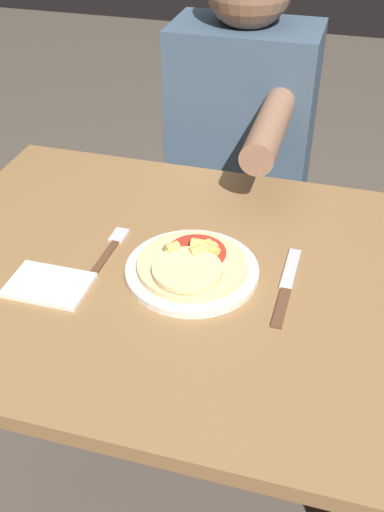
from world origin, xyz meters
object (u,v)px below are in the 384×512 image
Objects in this scene: person_diner at (241,139)px; pizza at (192,264)px; plate at (192,271)px; dining_table at (206,322)px; fork at (109,250)px; knife at (286,287)px.

pizza is at bearing -86.42° from person_diner.
dining_table is at bearing 11.76° from plate.
person_diner reaches higher than dining_table.
pizza reaches higher than fork.
pizza reaches higher than dining_table.
fork is at bearing 174.99° from dining_table.
knife is (0.14, -0.00, 0.12)m from dining_table.
person_diner is at bearing 108.62° from knife.
fork is 0.80× the size of knife.
fork is at bearing -102.26° from person_diner.
person_diner is (-0.04, 0.63, -0.06)m from pizza.
knife is 0.19× the size of person_diner.
plate is at bearing -86.43° from person_diner.
person_diner is at bearing 93.58° from pizza.
person_diner is at bearing 93.57° from plate.
fork is at bearing 171.32° from pizza.
knife is (0.34, -0.02, 0.00)m from fork.
person_diner reaches higher than pizza.
person_diner reaches higher than fork.
knife is at bearing -0.14° from dining_table.
pizza is at bearing -8.68° from fork.
person_diner is (0.13, 0.60, -0.03)m from fork.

